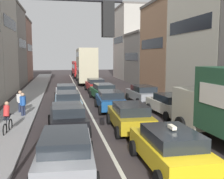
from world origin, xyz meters
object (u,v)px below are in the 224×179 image
at_px(taxi_centre_lane_front, 170,148).
at_px(sedan_centre_lane_second, 130,116).
at_px(coupe_centre_lane_fourth, 103,91).
at_px(bus_mid_queue_primary, 86,64).
at_px(hatchback_centre_lane_third, 110,100).
at_px(wagon_right_lane_far, 143,94).
at_px(pedestrian_near_kerb, 23,103).
at_px(sedan_centre_lane_fifth, 95,85).
at_px(cyclist_on_sidewalk, 7,118).
at_px(sedan_left_lane_fourth, 66,92).
at_px(sedan_left_lane_third, 68,101).
at_px(wagon_left_lane_second, 68,117).
at_px(sedan_right_lane_behind_truck, 170,104).
at_px(sedan_left_lane_front, 66,152).
at_px(bus_far_queue_secondary, 80,68).
at_px(traffic_light_pole, 28,67).
at_px(pedestrian_mid_sidewalk, 20,101).

distance_m(taxi_centre_lane_front, sedan_centre_lane_second, 5.21).
bearing_deg(coupe_centre_lane_fourth, bus_mid_queue_primary, -2.96).
height_order(taxi_centre_lane_front, hatchback_centre_lane_third, taxi_centre_lane_front).
xyz_separation_m(wagon_right_lane_far, pedestrian_near_kerb, (-9.46, -4.00, 0.15)).
distance_m(sedan_centre_lane_second, sedan_centre_lane_fifth, 16.16).
bearing_deg(pedestrian_near_kerb, cyclist_on_sidewalk, -59.92).
xyz_separation_m(sedan_left_lane_fourth, pedestrian_near_kerb, (-2.94, -6.07, 0.15)).
relative_size(taxi_centre_lane_front, pedestrian_near_kerb, 2.59).
height_order(coupe_centre_lane_fourth, bus_mid_queue_primary, bus_mid_queue_primary).
relative_size(sedan_left_lane_third, pedestrian_near_kerb, 2.59).
height_order(coupe_centre_lane_fourth, wagon_right_lane_far, same).
distance_m(taxi_centre_lane_front, sedan_left_lane_fourth, 15.93).
bearing_deg(sedan_left_lane_third, sedan_centre_lane_fifth, -17.92).
distance_m(taxi_centre_lane_front, sedan_left_lane_third, 11.25).
height_order(wagon_left_lane_second, sedan_right_lane_behind_truck, same).
distance_m(sedan_left_lane_front, bus_far_queue_secondary, 42.41).
height_order(sedan_centre_lane_fifth, wagon_right_lane_far, same).
relative_size(hatchback_centre_lane_third, sedan_right_lane_behind_truck, 0.99).
xyz_separation_m(taxi_centre_lane_front, sedan_left_lane_front, (-3.68, 0.30, -0.00)).
distance_m(wagon_right_lane_far, cyclist_on_sidewalk, 12.49).
relative_size(sedan_right_lane_behind_truck, bus_mid_queue_primary, 0.42).
distance_m(sedan_left_lane_fourth, wagon_right_lane_far, 6.84).
bearing_deg(wagon_left_lane_second, pedestrian_near_kerb, 33.33).
distance_m(sedan_left_lane_third, bus_far_queue_secondary, 31.97).
bearing_deg(sedan_left_lane_front, sedan_centre_lane_fifth, -7.15).
xyz_separation_m(sedan_centre_lane_fifth, pedestrian_near_kerb, (-6.34, -11.85, 0.15)).
distance_m(traffic_light_pole, sedan_left_lane_fourth, 18.04).
distance_m(sedan_centre_lane_fifth, sedan_right_lane_behind_truck, 13.63).
height_order(wagon_left_lane_second, wagon_right_lane_far, same).
bearing_deg(sedan_right_lane_behind_truck, wagon_right_lane_far, -0.66).
bearing_deg(wagon_left_lane_second, sedan_centre_lane_second, -98.91).
distance_m(sedan_left_lane_third, wagon_right_lane_far, 7.08).
xyz_separation_m(wagon_left_lane_second, bus_far_queue_secondary, (3.38, 36.94, 0.96)).
height_order(sedan_left_lane_fourth, wagon_right_lane_far, same).
height_order(cyclist_on_sidewalk, pedestrian_mid_sidewalk, cyclist_on_sidewalk).
bearing_deg(sedan_left_lane_third, sedan_left_lane_front, 177.69).
relative_size(traffic_light_pole, sedan_left_lane_front, 1.25).
xyz_separation_m(coupe_centre_lane_fourth, bus_mid_queue_primary, (-0.09, 15.49, 2.03)).
bearing_deg(taxi_centre_lane_front, sedan_left_lane_front, 85.34).
bearing_deg(coupe_centre_lane_fourth, hatchback_centre_lane_third, 173.59).
height_order(sedan_centre_lane_second, bus_far_queue_secondary, bus_far_queue_secondary).
xyz_separation_m(bus_far_queue_secondary, pedestrian_near_kerb, (-6.15, -33.03, -0.81)).
bearing_deg(pedestrian_mid_sidewalk, wagon_left_lane_second, -123.52).
relative_size(sedan_centre_lane_second, pedestrian_near_kerb, 2.62).
distance_m(sedan_left_lane_front, sedan_left_lane_fourth, 15.30).
relative_size(bus_mid_queue_primary, pedestrian_near_kerb, 6.36).
distance_m(sedan_left_lane_fourth, bus_far_queue_secondary, 27.17).
height_order(sedan_right_lane_behind_truck, bus_mid_queue_primary, bus_mid_queue_primary).
height_order(sedan_centre_lane_second, bus_mid_queue_primary, bus_mid_queue_primary).
xyz_separation_m(hatchback_centre_lane_third, coupe_centre_lane_fourth, (0.27, 5.01, 0.00)).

